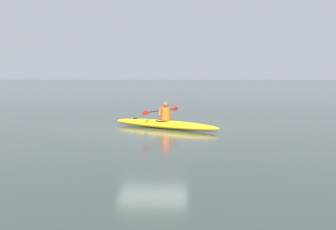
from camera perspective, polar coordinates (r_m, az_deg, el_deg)
ground_plane at (r=15.71m, az=-1.98°, el=-1.94°), size 160.00×160.00×0.00m
kayak at (r=16.06m, az=-0.46°, el=-1.21°), size 4.23×2.94×0.30m
kayaker at (r=16.00m, az=-0.39°, el=0.38°), size 1.27×2.05×0.70m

